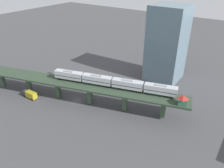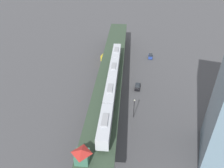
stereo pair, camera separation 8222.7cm
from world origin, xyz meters
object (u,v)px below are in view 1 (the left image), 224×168
object	(u,v)px
street_lamp	(124,90)
street_car_blue	(50,75)
subway_train	(112,82)
delivery_truck	(30,94)
signal_hut	(183,100)
office_tower	(167,44)
street_car_black	(91,89)

from	to	relation	value
street_lamp	street_car_blue	bearing A→B (deg)	-84.13
subway_train	delivery_truck	xyz separation A→B (m)	(15.76, -32.58, -9.36)
signal_hut	subway_train	bearing A→B (deg)	-81.61
subway_train	street_car_blue	world-z (taller)	subway_train
delivery_truck	street_car_blue	bearing A→B (deg)	-154.08
street_lamp	signal_hut	bearing A→B (deg)	81.99
signal_hut	delivery_truck	distance (m)	63.26
signal_hut	delivery_truck	bearing A→B (deg)	-71.65
street_car_blue	subway_train	bearing A→B (deg)	85.63
subway_train	office_tower	world-z (taller)	office_tower
subway_train	street_lamp	distance (m)	10.40
street_car_black	subway_train	bearing A→B (deg)	73.18
subway_train	street_car_black	xyz separation A→B (m)	(-4.47, -14.78, -10.18)
street_lamp	subway_train	bearing A→B (deg)	-7.88
signal_hut	street_car_black	distance (m)	42.73
street_car_blue	street_lamp	xyz separation A→B (m)	(-4.41, 42.85, 3.17)
delivery_truck	street_lamp	bearing A→B (deg)	124.78
subway_train	office_tower	size ratio (longest dim) A/B	1.35
subway_train	signal_hut	bearing A→B (deg)	98.39
subway_train	street_car_blue	distance (m)	43.14
street_car_blue	street_lamp	bearing A→B (deg)	95.87
signal_hut	office_tower	size ratio (longest dim) A/B	0.11
street_car_black	street_car_blue	size ratio (longest dim) A/B	1.00
signal_hut	street_car_blue	xyz separation A→B (m)	(0.77, -68.69, -9.44)
street_car_blue	office_tower	bearing A→B (deg)	123.59
office_tower	delivery_truck	bearing A→B (deg)	-37.64
signal_hut	delivery_truck	world-z (taller)	signal_hut
street_car_black	office_tower	bearing A→B (deg)	145.00
street_car_black	street_lamp	bearing A→B (deg)	101.20
street_lamp	office_tower	bearing A→B (deg)	167.95
street_car_black	delivery_truck	bearing A→B (deg)	-41.35
street_car_black	office_tower	size ratio (longest dim) A/B	0.13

